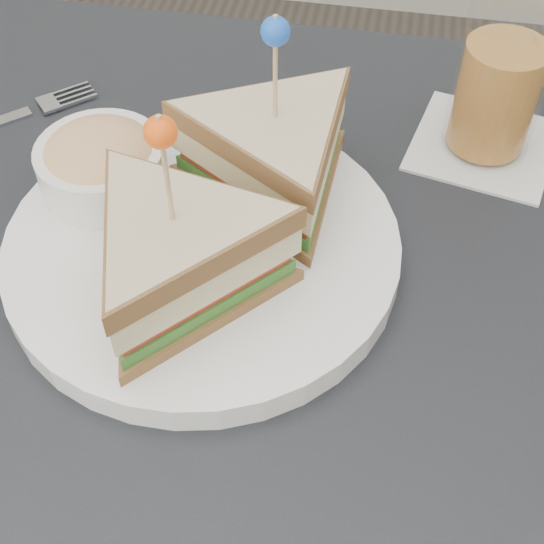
# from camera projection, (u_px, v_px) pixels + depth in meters

# --- Properties ---
(table) EXTENTS (0.80, 0.80, 0.75)m
(table) POSITION_uv_depth(u_px,v_px,m) (257.00, 382.00, 0.60)
(table) COLOR black
(table) RESTS_ON ground
(plate_meal) EXTENTS (0.38, 0.38, 0.18)m
(plate_meal) POSITION_uv_depth(u_px,v_px,m) (210.00, 209.00, 0.55)
(plate_meal) COLOR white
(plate_meal) RESTS_ON table
(cutlery_fork) EXTENTS (0.15, 0.13, 0.01)m
(cutlery_fork) POSITION_uv_depth(u_px,v_px,m) (12.00, 117.00, 0.70)
(cutlery_fork) COLOR silver
(cutlery_fork) RESTS_ON table
(cutlery_knife) EXTENTS (0.13, 0.20, 0.01)m
(cutlery_knife) POSITION_uv_depth(u_px,v_px,m) (104.00, 187.00, 0.64)
(cutlery_knife) COLOR white
(cutlery_knife) RESTS_ON table
(drink_set) EXTENTS (0.14, 0.14, 0.15)m
(drink_set) POSITION_uv_depth(u_px,v_px,m) (500.00, 83.00, 0.62)
(drink_set) COLOR silver
(drink_set) RESTS_ON table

